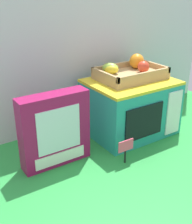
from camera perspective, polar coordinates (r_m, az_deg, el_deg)
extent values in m
plane|color=green|center=(1.32, 1.48, -5.64)|extent=(1.70, 1.70, 0.00)
cube|color=silver|center=(1.37, -4.06, 12.74)|extent=(1.61, 0.03, 0.77)
cube|color=teal|center=(1.36, 6.57, 0.82)|extent=(0.38, 0.30, 0.24)
cube|color=yellow|center=(1.32, 6.82, 5.86)|extent=(0.38, 0.30, 0.01)
cube|color=black|center=(1.23, 9.37, -1.93)|extent=(0.20, 0.01, 0.14)
cube|color=white|center=(1.35, 14.88, -0.13)|extent=(0.08, 0.01, 0.20)
cube|color=tan|center=(1.34, 6.74, 7.05)|extent=(0.30, 0.20, 0.03)
cube|color=tan|center=(1.26, 9.48, 7.12)|extent=(0.30, 0.01, 0.02)
cube|color=tan|center=(1.40, 4.35, 9.01)|extent=(0.30, 0.01, 0.02)
cube|color=tan|center=(1.25, 1.71, 7.21)|extent=(0.01, 0.20, 0.02)
cube|color=tan|center=(1.42, 11.26, 8.87)|extent=(0.01, 0.20, 0.02)
ellipsoid|color=yellow|center=(1.30, 3.00, 8.31)|extent=(0.07, 0.08, 0.04)
ellipsoid|color=#9EC647|center=(1.31, 2.81, 8.54)|extent=(0.08, 0.09, 0.05)
sphere|color=orange|center=(1.40, 7.94, 9.80)|extent=(0.07, 0.07, 0.07)
sphere|color=#E04228|center=(1.34, 9.22, 8.69)|extent=(0.05, 0.05, 0.05)
cube|color=#99144C|center=(1.11, -8.05, -3.43)|extent=(0.27, 0.07, 0.29)
cube|color=silver|center=(1.08, -7.22, -3.53)|extent=(0.17, 0.00, 0.17)
cube|color=white|center=(1.13, -6.91, -8.79)|extent=(0.20, 0.00, 0.05)
cylinder|color=black|center=(1.16, 5.67, -8.61)|extent=(0.01, 0.01, 0.06)
cube|color=#F44C6B|center=(1.13, 5.84, -6.52)|extent=(0.07, 0.00, 0.05)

